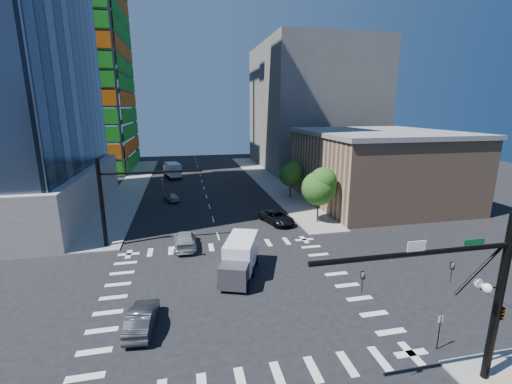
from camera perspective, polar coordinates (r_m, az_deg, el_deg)
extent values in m
plane|color=black|center=(27.66, -3.67, -16.18)|extent=(160.00, 160.00, 0.00)
cube|color=silver|center=(27.66, -3.67, -16.17)|extent=(20.00, 20.00, 0.01)
cube|color=#9C9893|center=(67.09, 1.82, 2.00)|extent=(5.00, 60.00, 0.15)
cube|color=#9C9893|center=(65.83, -19.82, 0.95)|extent=(5.00, 60.00, 0.15)
cube|color=#1A921D|center=(87.16, -20.95, 20.01)|extent=(0.12, 24.00, 49.00)
cube|color=#CC580C|center=(77.75, -32.16, 19.73)|extent=(24.00, 0.12, 49.00)
cube|color=#A17B5D|center=(54.52, 19.46, 3.73)|extent=(20.00, 22.00, 10.00)
cube|color=slate|center=(53.92, 19.92, 9.28)|extent=(20.50, 22.50, 0.60)
cube|color=#5D5653|center=(84.37, 9.24, 13.78)|extent=(24.00, 30.00, 28.00)
cylinder|color=black|center=(21.31, 35.40, -14.40)|extent=(0.40, 0.40, 9.00)
cylinder|color=black|center=(16.90, 25.07, -9.31)|extent=(10.00, 0.24, 0.24)
cylinder|color=black|center=(19.61, 33.32, -10.65)|extent=(2.50, 0.14, 2.50)
imported|color=black|center=(18.55, 29.76, -11.51)|extent=(0.16, 0.20, 1.00)
imported|color=black|center=(16.05, 17.28, -14.17)|extent=(0.16, 0.20, 1.00)
imported|color=black|center=(21.77, 35.62, -15.78)|extent=(0.53, 2.48, 1.00)
cube|color=white|center=(16.78, 25.19, -8.21)|extent=(0.90, 0.04, 0.50)
cube|color=#0C5424|center=(18.71, 32.58, -7.04)|extent=(1.10, 0.04, 0.28)
cylinder|color=black|center=(20.60, 34.52, -13.05)|extent=(1.20, 0.08, 0.08)
sphere|color=white|center=(20.32, 33.08, -12.57)|extent=(0.44, 0.44, 0.44)
sphere|color=white|center=(20.02, 34.10, -13.11)|extent=(0.44, 0.44, 0.44)
cylinder|color=black|center=(37.30, -24.33, -1.66)|extent=(0.40, 0.40, 9.00)
cylinder|color=black|center=(35.92, -16.97, 3.17)|extent=(10.00, 0.24, 0.24)
imported|color=black|center=(36.05, -15.27, 1.54)|extent=(0.16, 0.20, 1.00)
cylinder|color=#382316|center=(42.79, 10.23, -3.42)|extent=(0.20, 0.20, 2.27)
sphere|color=#245516|center=(41.99, 10.40, 0.60)|extent=(4.16, 4.16, 4.16)
sphere|color=#306521|center=(41.67, 11.13, 1.84)|extent=(3.25, 3.25, 3.25)
cylinder|color=#382316|center=(53.80, 5.72, 0.10)|extent=(0.20, 0.20, 1.92)
sphere|color=#245516|center=(53.25, 5.78, 2.83)|extent=(3.52, 3.52, 3.52)
sphere|color=#306521|center=(52.94, 6.32, 3.66)|extent=(2.75, 2.75, 2.75)
cylinder|color=black|center=(24.00, 28.18, -19.99)|extent=(0.06, 0.06, 2.20)
cube|color=silver|center=(23.54, 28.44, -18.15)|extent=(0.30, 0.03, 0.40)
imported|color=black|center=(42.19, 3.50, -4.24)|extent=(3.98, 5.90, 1.50)
imported|color=silver|center=(35.86, -11.74, -7.79)|extent=(2.26, 5.45, 1.58)
imported|color=#999CA0|center=(53.59, -13.88, -0.80)|extent=(2.73, 4.14, 1.31)
imported|color=#46454A|center=(24.45, -18.48, -19.31)|extent=(1.98, 4.59, 1.47)
cube|color=silver|center=(28.98, -2.84, -10.68)|extent=(3.78, 5.25, 2.47)
cube|color=#3F4047|center=(29.24, -2.83, -11.78)|extent=(2.64, 2.36, 1.81)
cube|color=silver|center=(71.64, -13.83, 3.80)|extent=(3.44, 5.27, 2.52)
cube|color=#3F4047|center=(71.74, -13.80, 3.31)|extent=(2.59, 2.24, 1.84)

